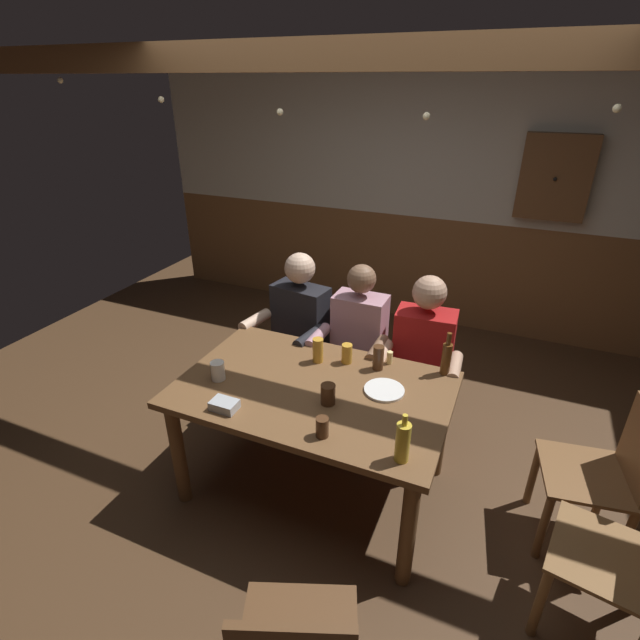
% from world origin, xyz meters
% --- Properties ---
extents(ground_plane, '(6.85, 6.85, 0.00)m').
position_xyz_m(ground_plane, '(0.00, 0.00, 0.00)').
color(ground_plane, '#4C331E').
extents(back_wall_upper, '(5.71, 0.12, 1.40)m').
position_xyz_m(back_wall_upper, '(0.00, 2.48, 1.79)').
color(back_wall_upper, beige).
extents(back_wall_wainscot, '(5.71, 0.12, 1.09)m').
position_xyz_m(back_wall_wainscot, '(0.00, 2.48, 0.54)').
color(back_wall_wainscot, brown).
rests_on(back_wall_wainscot, ground_plane).
extents(ceiling_beam, '(5.14, 0.14, 0.16)m').
position_xyz_m(ceiling_beam, '(0.00, 0.34, 2.41)').
color(ceiling_beam, brown).
extents(dining_table, '(1.52, 0.98, 0.74)m').
position_xyz_m(dining_table, '(0.00, -0.18, 0.64)').
color(dining_table, brown).
rests_on(dining_table, ground_plane).
extents(person_0, '(0.59, 0.55, 1.22)m').
position_xyz_m(person_0, '(-0.47, 0.55, 0.68)').
color(person_0, black).
rests_on(person_0, ground_plane).
extents(person_1, '(0.50, 0.54, 1.21)m').
position_xyz_m(person_1, '(-0.00, 0.53, 0.66)').
color(person_1, '#B78493').
rests_on(person_1, ground_plane).
extents(person_2, '(0.54, 0.54, 1.20)m').
position_xyz_m(person_2, '(0.46, 0.55, 0.67)').
color(person_2, '#AD1919').
rests_on(person_2, ground_plane).
extents(chair_empty_near_left, '(0.50, 0.50, 0.88)m').
position_xyz_m(chair_empty_near_left, '(1.54, 0.06, 0.48)').
color(chair_empty_near_left, brown).
rests_on(chair_empty_near_left, ground_plane).
extents(chair_empty_far_end, '(0.51, 0.51, 0.88)m').
position_xyz_m(chair_empty_far_end, '(1.59, -0.47, 0.48)').
color(chair_empty_far_end, brown).
rests_on(chair_empty_far_end, ground_plane).
extents(table_candle, '(0.04, 0.04, 0.08)m').
position_xyz_m(table_candle, '(0.32, 0.23, 0.78)').
color(table_candle, '#F9E08C').
rests_on(table_candle, dining_table).
extents(condiment_caddy, '(0.14, 0.10, 0.05)m').
position_xyz_m(condiment_caddy, '(-0.35, -0.55, 0.77)').
color(condiment_caddy, '#B2B7BC').
rests_on(condiment_caddy, dining_table).
extents(plate_0, '(0.22, 0.22, 0.01)m').
position_xyz_m(plate_0, '(0.38, -0.06, 0.75)').
color(plate_0, white).
rests_on(plate_0, dining_table).
extents(bottle_0, '(0.07, 0.07, 0.25)m').
position_xyz_m(bottle_0, '(0.60, -0.55, 0.85)').
color(bottle_0, gold).
rests_on(bottle_0, dining_table).
extents(bottle_1, '(0.06, 0.06, 0.27)m').
position_xyz_m(bottle_1, '(0.65, 0.25, 0.85)').
color(bottle_1, '#593314').
rests_on(bottle_1, dining_table).
extents(pint_glass_0, '(0.06, 0.06, 0.11)m').
position_xyz_m(pint_glass_0, '(0.21, -0.54, 0.80)').
color(pint_glass_0, '#4C2D19').
rests_on(pint_glass_0, dining_table).
extents(pint_glass_1, '(0.08, 0.08, 0.11)m').
position_xyz_m(pint_glass_1, '(0.13, -0.29, 0.80)').
color(pint_glass_1, '#4C2D19').
rests_on(pint_glass_1, dining_table).
extents(pint_glass_2, '(0.07, 0.07, 0.15)m').
position_xyz_m(pint_glass_2, '(0.28, 0.15, 0.82)').
color(pint_glass_2, '#4C2D19').
rests_on(pint_glass_2, dining_table).
extents(pint_glass_3, '(0.07, 0.07, 0.16)m').
position_xyz_m(pint_glass_3, '(-0.09, 0.08, 0.82)').
color(pint_glass_3, gold).
rests_on(pint_glass_3, dining_table).
extents(pint_glass_4, '(0.08, 0.08, 0.11)m').
position_xyz_m(pint_glass_4, '(-0.54, -0.32, 0.80)').
color(pint_glass_4, white).
rests_on(pint_glass_4, dining_table).
extents(pint_glass_5, '(0.07, 0.07, 0.12)m').
position_xyz_m(pint_glass_5, '(0.08, 0.14, 0.81)').
color(pint_glass_5, gold).
rests_on(pint_glass_5, dining_table).
extents(wall_dart_cabinet, '(0.56, 0.15, 0.70)m').
position_xyz_m(wall_dart_cabinet, '(1.10, 2.35, 1.56)').
color(wall_dart_cabinet, brown).
extents(string_lights, '(4.03, 0.04, 0.19)m').
position_xyz_m(string_lights, '(-0.00, 0.29, 2.20)').
color(string_lights, '#F9EAB2').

